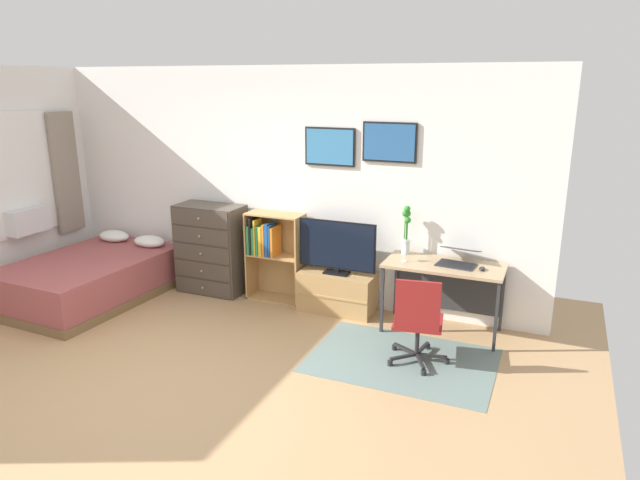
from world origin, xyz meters
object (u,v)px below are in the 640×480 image
dresser (211,249)px  bookshelf (271,249)px  laptop (458,257)px  computer_mouse (482,269)px  television (337,247)px  bamboo_vase (406,230)px  bed (91,278)px  desk (445,275)px  wine_glass (405,249)px  office_chair (418,319)px  tv_stand (337,292)px

dresser → bookshelf: (0.80, 0.07, 0.07)m
laptop → dresser: bearing=-173.9°
laptop → computer_mouse: (0.26, -0.13, -0.05)m
television → bamboo_vase: bearing=9.9°
bed → desk: size_ratio=1.70×
bed → dresser: (1.21, 0.78, 0.29)m
bamboo_vase → wine_glass: 0.30m
bamboo_vase → laptop: bearing=-11.7°
laptop → bookshelf: bearing=-175.6°
dresser → bookshelf: bearing=4.8°
television → office_chair: bearing=-38.0°
bookshelf → laptop: bookshelf is taller
bookshelf → dresser: bearing=-175.2°
office_chair → bamboo_vase: bearing=102.3°
television → computer_mouse: 1.58m
tv_stand → television: size_ratio=0.95×
television → desk: size_ratio=0.75×
tv_stand → desk: (1.20, -0.01, 0.38)m
bed → laptop: bearing=12.6°
television → bed: bearing=-165.0°
dresser → wine_glass: bearing=-3.3°
dresser → bamboo_vase: bearing=2.9°
tv_stand → wine_glass: size_ratio=4.75×
television → laptop: size_ratio=2.03×
bed → bookshelf: bearing=24.9°
desk → computer_mouse: size_ratio=11.49×
wine_glass → desk: bearing=20.3°
television → computer_mouse: size_ratio=8.64×
office_chair → wine_glass: wine_glass is taller
office_chair → computer_mouse: size_ratio=8.27×
dresser → television: size_ratio=1.21×
computer_mouse → television: bearing=175.8°
tv_stand → television: bearing=-90.0°
bed → desk: 4.16m
bed → wine_glass: size_ratio=11.28×
bed → desk: (4.07, 0.78, 0.35)m
desk → laptop: (0.12, -0.00, 0.20)m
dresser → bookshelf: size_ratio=1.04×
laptop → bamboo_vase: bamboo_vase is taller
desk → office_chair: (-0.06, -0.90, -0.14)m
television → wine_glass: size_ratio=4.99×
laptop → bamboo_vase: size_ratio=0.83×
bookshelf → laptop: bearing=-1.7°
office_chair → bookshelf: bearing=145.2°
bookshelf → tv_stand: bookshelf is taller
office_chair → wine_glass: (-0.33, 0.76, 0.42)m
television → bamboo_vase: bamboo_vase is taller
desk → bookshelf: bearing=178.3°
bed → bookshelf: (2.00, 0.84, 0.36)m
desk → office_chair: size_ratio=1.39×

